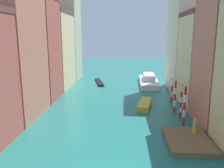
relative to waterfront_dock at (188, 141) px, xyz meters
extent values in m
plane|color=#1E6B66|center=(-7.65, 16.88, -0.25)|extent=(154.00, 154.00, 0.00)
cube|color=#C6705B|center=(-21.01, 7.05, 8.33)|extent=(6.52, 9.08, 17.16)
cube|color=#B25147|center=(-21.01, 15.61, 7.87)|extent=(6.52, 7.11, 16.25)
cube|color=beige|center=(-21.01, 25.07, 7.14)|extent=(6.52, 10.73, 14.79)
cube|color=brown|center=(-21.01, 25.07, 14.83)|extent=(6.65, 10.94, 0.59)
cube|color=#BCB299|center=(-21.01, 34.74, 10.59)|extent=(6.52, 7.76, 21.68)
cube|color=beige|center=(5.70, 13.89, 6.47)|extent=(6.52, 8.72, 13.44)
cube|color=brown|center=(5.70, 13.89, 13.54)|extent=(6.65, 8.89, 0.70)
cube|color=beige|center=(5.70, 23.66, 10.20)|extent=(6.52, 10.18, 20.90)
cube|color=brown|center=(0.00, 0.00, 0.00)|extent=(4.29, 5.92, 0.50)
cylinder|color=gold|center=(1.00, 1.43, 0.91)|extent=(0.36, 0.36, 1.31)
sphere|color=tan|center=(1.00, 1.43, 1.70)|extent=(0.26, 0.26, 0.26)
cylinder|color=red|center=(0.78, 4.96, 0.22)|extent=(0.31, 0.31, 0.94)
cylinder|color=white|center=(0.78, 4.96, 1.15)|extent=(0.31, 0.31, 0.94)
cylinder|color=red|center=(0.78, 4.96, 2.09)|extent=(0.31, 0.31, 0.94)
cylinder|color=white|center=(0.78, 4.96, 3.03)|extent=(0.31, 0.31, 0.94)
cylinder|color=red|center=(0.78, 4.96, 3.96)|extent=(0.31, 0.31, 0.94)
sphere|color=gold|center=(0.78, 4.96, 4.56)|extent=(0.34, 0.34, 0.34)
cylinder|color=red|center=(0.97, 7.52, 0.10)|extent=(0.26, 0.26, 0.70)
cylinder|color=white|center=(0.97, 7.52, 0.80)|extent=(0.26, 0.26, 0.70)
cylinder|color=red|center=(0.97, 7.52, 1.50)|extent=(0.26, 0.26, 0.70)
cylinder|color=white|center=(0.97, 7.52, 2.20)|extent=(0.26, 0.26, 0.70)
cylinder|color=red|center=(0.97, 7.52, 2.90)|extent=(0.26, 0.26, 0.70)
cylinder|color=white|center=(0.97, 7.52, 3.60)|extent=(0.26, 0.26, 0.70)
sphere|color=gold|center=(0.97, 7.52, 4.05)|extent=(0.29, 0.29, 0.29)
cylinder|color=red|center=(0.60, 9.46, 0.19)|extent=(0.28, 0.28, 0.88)
cylinder|color=white|center=(0.60, 9.46, 1.07)|extent=(0.28, 0.28, 0.88)
cylinder|color=red|center=(0.60, 9.46, 1.96)|extent=(0.28, 0.28, 0.88)
cylinder|color=white|center=(0.60, 9.46, 2.84)|extent=(0.28, 0.28, 0.88)
cylinder|color=red|center=(0.60, 9.46, 3.73)|extent=(0.28, 0.28, 0.88)
sphere|color=gold|center=(0.60, 9.46, 4.28)|extent=(0.31, 0.31, 0.31)
cylinder|color=red|center=(1.19, 12.29, 0.11)|extent=(0.28, 0.28, 0.72)
cylinder|color=white|center=(1.19, 12.29, 0.83)|extent=(0.28, 0.28, 0.72)
cylinder|color=red|center=(1.19, 12.29, 1.56)|extent=(0.28, 0.28, 0.72)
cylinder|color=white|center=(1.19, 12.29, 2.28)|extent=(0.28, 0.28, 0.72)
cylinder|color=red|center=(1.19, 12.29, 3.01)|extent=(0.28, 0.28, 0.72)
sphere|color=gold|center=(1.19, 12.29, 3.48)|extent=(0.30, 0.30, 0.30)
cylinder|color=red|center=(1.20, 14.62, 0.21)|extent=(0.29, 0.29, 0.92)
cylinder|color=white|center=(1.20, 14.62, 1.13)|extent=(0.29, 0.29, 0.92)
cylinder|color=red|center=(1.20, 14.62, 2.05)|extent=(0.29, 0.29, 0.92)
cylinder|color=white|center=(1.20, 14.62, 2.97)|extent=(0.29, 0.29, 0.92)
sphere|color=gold|center=(1.20, 14.62, 3.54)|extent=(0.32, 0.32, 0.32)
cube|color=white|center=(-1.08, 28.56, 0.27)|extent=(4.24, 12.66, 1.05)
cube|color=silver|center=(-1.08, 28.56, 1.44)|extent=(2.58, 6.23, 1.29)
cube|color=black|center=(-12.23, 29.51, -0.07)|extent=(3.00, 8.29, 0.36)
cube|color=gold|center=(-3.31, 12.07, 0.13)|extent=(2.82, 6.16, 0.76)
camera|label=1|loc=(-6.40, -21.79, 10.31)|focal=36.90mm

